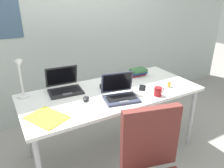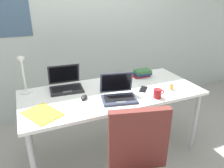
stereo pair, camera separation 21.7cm
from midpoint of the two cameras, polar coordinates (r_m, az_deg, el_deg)
ground_plane at (r=2.61m, az=2.49°, el=-16.87°), size 12.00×12.00×0.00m
wall_back at (r=3.04m, az=-6.38°, el=15.98°), size 6.00×0.13×2.60m
desk at (r=2.23m, az=2.79°, el=-3.29°), size 1.80×0.80×0.74m
desk_lamp at (r=2.19m, az=-19.60°, el=2.14°), size 0.12×0.18×0.40m
laptop_near_lamp at (r=2.04m, az=4.70°, el=-2.68°), size 0.36×0.33×0.23m
laptop_front_left at (r=2.27m, az=-9.39°, el=-0.22°), size 0.35×0.31×0.24m
computer_mouse at (r=2.04m, az=-4.32°, el=-3.59°), size 0.10×0.11×0.03m
cell_phone at (r=2.28m, az=10.94°, el=-1.40°), size 0.14×0.14×0.01m
headphones at (r=2.30m, az=2.22°, el=-0.39°), size 0.21×0.18×0.04m
pill_bottle at (r=2.33m, az=17.96°, el=-0.55°), size 0.04×0.04×0.08m
book_stack at (r=2.60m, az=10.30°, el=2.79°), size 0.22×0.15×0.09m
paper_folder_front_left at (r=1.86m, az=-14.63°, el=-7.63°), size 0.34×0.38×0.01m
coffee_mug at (r=2.12m, az=14.79°, el=-2.49°), size 0.11×0.08×0.09m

